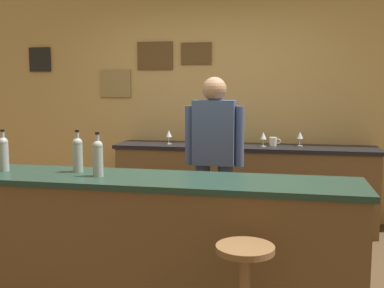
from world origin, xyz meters
name	(u,v)px	position (x,y,z in m)	size (l,w,h in m)	color
ground_plane	(171,283)	(0.00, 0.00, 0.00)	(10.00, 10.00, 0.00)	#4C3823
back_wall	(213,98)	(-0.01, 2.03, 1.40)	(6.00, 0.09, 2.80)	tan
bar_counter	(156,243)	(0.00, -0.40, 0.46)	(2.77, 0.60, 0.92)	brown
side_counter	(243,186)	(0.40, 1.65, 0.45)	(2.84, 0.56, 0.90)	brown
bartender	(214,156)	(0.24, 0.58, 0.94)	(0.52, 0.21, 1.62)	#384766
bar_stool	(245,285)	(0.66, -0.96, 0.46)	(0.32, 0.32, 0.68)	brown
wine_bottle_a	(3,153)	(-1.16, -0.39, 1.06)	(0.07, 0.07, 0.31)	#999E99
wine_bottle_b	(78,153)	(-0.61, -0.31, 1.06)	(0.07, 0.07, 0.31)	#999E99
wine_bottle_c	(98,157)	(-0.40, -0.44, 1.06)	(0.07, 0.07, 0.31)	#999E99
wine_glass_a	(169,134)	(-0.44, 1.61, 1.01)	(0.07, 0.07, 0.16)	silver
wine_glass_b	(193,134)	(-0.18, 1.73, 1.01)	(0.07, 0.07, 0.16)	silver
wine_glass_c	(263,136)	(0.61, 1.59, 1.01)	(0.07, 0.07, 0.16)	silver
wine_glass_d	(300,136)	(1.00, 1.73, 1.01)	(0.07, 0.07, 0.16)	silver
coffee_mug	(273,142)	(0.72, 1.67, 0.95)	(0.13, 0.08, 0.09)	silver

